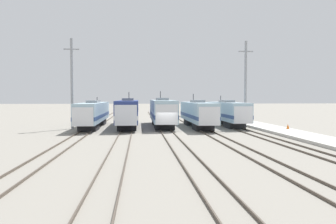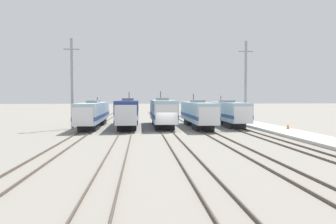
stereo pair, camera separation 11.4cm
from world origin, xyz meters
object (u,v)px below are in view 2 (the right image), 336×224
object	(u,v)px
catenary_tower_left	(72,83)
locomotive_center_left	(128,112)
locomotive_far_right	(227,113)
traffic_cone	(288,126)
locomotive_far_left	(93,113)
catenary_tower_right	(246,83)
locomotive_center_right	(198,113)
locomotive_center	(162,112)

from	to	relation	value
catenary_tower_left	locomotive_center_left	bearing A→B (deg)	12.52
locomotive_far_right	traffic_cone	bearing A→B (deg)	-58.36
locomotive_center_left	locomotive_far_left	bearing A→B (deg)	179.11
locomotive_far_right	catenary_tower_left	size ratio (longest dim) A/B	1.34
catenary_tower_right	locomotive_far_left	bearing A→B (deg)	175.39
locomotive_center_right	catenary_tower_left	distance (m)	18.32
traffic_cone	locomotive_center_right	bearing A→B (deg)	149.32
locomotive_far_left	catenary_tower_right	size ratio (longest dim) A/B	1.50
locomotive_center_right	catenary_tower_left	xyz separation A→B (m)	(-17.79, -0.26, 4.35)
catenary_tower_left	locomotive_center	bearing A→B (deg)	9.53
locomotive_far_left	locomotive_center_right	world-z (taller)	locomotive_center_right
traffic_cone	locomotive_far_right	bearing A→B (deg)	121.64
locomotive_center_left	locomotive_center_right	xyz separation A→B (m)	(10.11, -1.44, -0.12)
locomotive_center	locomotive_far_right	xyz separation A→B (m)	(10.11, 0.83, -0.16)
locomotive_far_right	catenary_tower_right	world-z (taller)	catenary_tower_right
locomotive_center_right	locomotive_center	bearing A→B (deg)	159.63
locomotive_center	catenary_tower_right	bearing A→B (deg)	-10.11
locomotive_center_right	traffic_cone	distance (m)	12.40
locomotive_far_right	traffic_cone	distance (m)	10.65
locomotive_far_left	locomotive_far_right	world-z (taller)	locomotive_far_right
locomotive_far_left	catenary_tower_left	bearing A→B (deg)	-145.77
locomotive_center_left	locomotive_center	world-z (taller)	locomotive_center
locomotive_center_left	traffic_cone	xyz separation A→B (m)	(20.71, -7.73, -1.55)
locomotive_center_left	locomotive_far_right	distance (m)	15.23
catenary_tower_left	catenary_tower_right	world-z (taller)	same
locomotive_center_right	locomotive_far_right	distance (m)	5.73
locomotive_far_right	catenary_tower_right	xyz separation A→B (m)	(1.88, -2.96, 4.36)
locomotive_center	traffic_cone	bearing A→B (deg)	-27.54
locomotive_far_left	locomotive_center_left	bearing A→B (deg)	-0.89
locomotive_center_left	locomotive_center_right	size ratio (longest dim) A/B	1.07
locomotive_center_left	catenary_tower_left	distance (m)	8.93
locomotive_far_right	locomotive_center_left	bearing A→B (deg)	-175.26
locomotive_far_left	catenary_tower_right	world-z (taller)	catenary_tower_right
catenary_tower_left	catenary_tower_right	bearing A→B (deg)	0.00
locomotive_center	catenary_tower_left	bearing A→B (deg)	-170.47
locomotive_far_right	catenary_tower_right	bearing A→B (deg)	-57.60
locomotive_far_right	traffic_cone	size ratio (longest dim) A/B	26.34
locomotive_far_right	catenary_tower_left	distance (m)	23.45
catenary_tower_right	traffic_cone	bearing A→B (deg)	-58.74
locomotive_center_right	traffic_cone	world-z (taller)	locomotive_center_right
locomotive_center_right	catenary_tower_left	bearing A→B (deg)	-179.16
locomotive_far_right	locomotive_far_left	bearing A→B (deg)	-176.66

